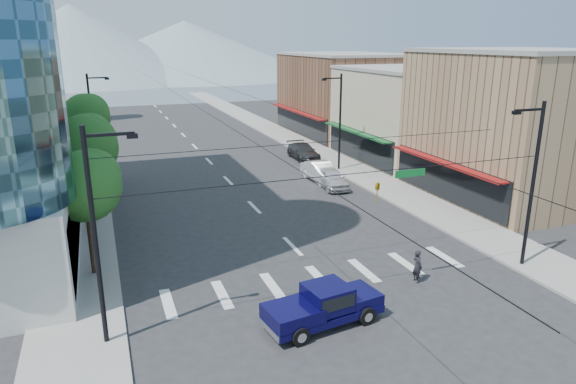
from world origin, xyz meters
The scene contains 21 objects.
ground centered at (0.00, 0.00, 0.00)m, with size 160.00×160.00×0.00m, color #28282B.
sidewalk_left centered at (-12.00, 40.00, 0.07)m, with size 4.00×120.00×0.15m, color gray.
sidewalk_right centered at (12.00, 40.00, 0.07)m, with size 4.00×120.00×0.15m, color gray.
shop_near centered at (20.00, 10.00, 5.50)m, with size 12.00×14.00×11.00m, color #8C6B4C.
shop_mid centered at (20.00, 24.00, 4.50)m, with size 12.00×14.00×9.00m, color tan.
shop_far centered at (20.00, 40.00, 5.00)m, with size 12.00×18.00×10.00m, color brown.
clock_tower centered at (-16.50, 62.00, 10.64)m, with size 4.80×4.80×20.40m.
mountain_left centered at (-15.00, 150.00, 11.00)m, with size 80.00×80.00×22.00m, color gray.
mountain_right centered at (20.00, 160.00, 9.00)m, with size 90.00×90.00×18.00m, color gray.
tree_near centered at (-11.07, 6.10, 4.99)m, with size 3.65×3.64×6.71m.
tree_midnear centered at (-11.07, 13.10, 5.59)m, with size 4.09×4.09×7.52m.
tree_midfar centered at (-11.07, 20.10, 4.99)m, with size 3.65×3.64×6.71m.
tree_far centered at (-11.07, 27.10, 5.59)m, with size 4.09×4.09×7.52m.
signal_rig centered at (0.19, -1.00, 4.64)m, with size 21.80×0.20×9.00m.
lamp_pole_nw centered at (-10.67, 30.00, 4.94)m, with size 2.00×0.25×9.00m.
lamp_pole_ne centered at (10.67, 22.00, 4.94)m, with size 2.00×0.25×9.00m.
pickup_truck centered at (-1.92, -2.71, 0.94)m, with size 5.57×2.68×1.81m.
pedestrian centered at (4.30, -0.59, 0.87)m, with size 0.63×0.42×1.74m, color black.
parked_car_near centered at (7.60, 16.79, 0.80)m, with size 1.89×4.69×1.60m, color silver.
parked_car_mid centered at (7.60, 18.90, 0.85)m, with size 1.80×5.17×1.70m, color silver.
parked_car_far centered at (9.40, 27.52, 0.79)m, with size 2.22×5.47×1.59m, color #2E2D30.
Camera 1 is at (-10.23, -20.76, 11.95)m, focal length 32.00 mm.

